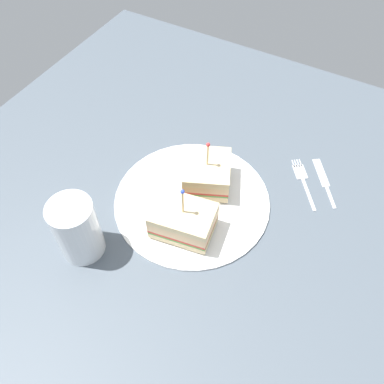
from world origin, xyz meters
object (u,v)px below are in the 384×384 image
(knife, at_px, (324,180))
(drink_glass, at_px, (78,231))
(plate, at_px, (192,200))
(fork, at_px, (302,178))
(sandwich_half_back, at_px, (207,173))
(sandwich_half_front, at_px, (183,220))

(knife, bearing_deg, drink_glass, 47.73)
(drink_glass, distance_m, knife, 0.46)
(plate, relative_size, fork, 2.64)
(sandwich_half_back, bearing_deg, plate, 83.66)
(plate, xyz_separation_m, drink_glass, (0.11, 0.17, 0.05))
(plate, distance_m, fork, 0.22)
(drink_glass, bearing_deg, fork, -129.95)
(fork, xyz_separation_m, knife, (-0.04, -0.02, 0.00))
(plate, height_order, sandwich_half_front, sandwich_half_front)
(fork, bearing_deg, plate, 43.53)
(plate, distance_m, sandwich_half_back, 0.06)
(sandwich_half_front, xyz_separation_m, sandwich_half_back, (0.01, -0.11, 0.00))
(sandwich_half_front, height_order, drink_glass, sandwich_half_front)
(drink_glass, bearing_deg, sandwich_half_back, -118.17)
(sandwich_half_front, bearing_deg, plate, -73.67)
(sandwich_half_back, bearing_deg, knife, -147.88)
(sandwich_half_back, bearing_deg, sandwich_half_front, 96.93)
(sandwich_half_front, distance_m, knife, 0.29)
(sandwich_half_back, xyz_separation_m, fork, (-0.15, -0.10, -0.03))
(drink_glass, distance_m, fork, 0.43)
(knife, bearing_deg, sandwich_half_front, 52.30)
(plate, xyz_separation_m, fork, (-0.16, -0.15, -0.00))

